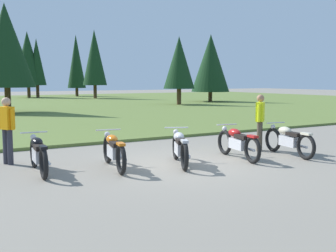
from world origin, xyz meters
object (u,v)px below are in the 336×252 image
object	(u,v)px
motorcycle_black	(38,154)
motorcycle_silver	(180,147)
motorcycle_orange	(114,150)
rider_with_back_turned	(7,127)
rider_in_hivis_vest	(260,119)
motorcycle_red	(238,142)
motorcycle_cream	(288,140)

from	to	relation	value
motorcycle_black	motorcycle_silver	world-z (taller)	same
motorcycle_orange	rider_with_back_turned	distance (m)	2.79
motorcycle_orange	motorcycle_silver	distance (m)	1.64
motorcycle_black	rider_with_back_turned	xyz separation A→B (m)	(-0.40, 1.39, 0.51)
motorcycle_black	rider_in_hivis_vest	distance (m)	6.40
rider_in_hivis_vest	motorcycle_silver	bearing A→B (deg)	-170.66
motorcycle_silver	rider_in_hivis_vest	distance (m)	3.21
motorcycle_silver	rider_in_hivis_vest	xyz separation A→B (m)	(3.13, 0.51, 0.51)
motorcycle_red	rider_in_hivis_vest	bearing A→B (deg)	24.79
motorcycle_black	motorcycle_cream	xyz separation A→B (m)	(6.53, -1.32, 0.00)
rider_with_back_turned	motorcycle_black	bearing A→B (deg)	-73.81
motorcycle_orange	motorcycle_cream	size ratio (longest dim) A/B	0.99
motorcycle_black	motorcycle_red	world-z (taller)	same
motorcycle_orange	rider_in_hivis_vest	distance (m)	4.75
motorcycle_orange	motorcycle_cream	world-z (taller)	same
motorcycle_silver	motorcycle_red	bearing A→B (deg)	-4.07
motorcycle_black	motorcycle_orange	distance (m)	1.71
motorcycle_silver	motorcycle_cream	xyz separation A→B (m)	(3.28, -0.47, 0.00)
motorcycle_orange	motorcycle_red	xyz separation A→B (m)	(3.34, -0.54, 0.00)
rider_in_hivis_vest	motorcycle_cream	bearing A→B (deg)	-81.15
motorcycle_orange	motorcycle_silver	bearing A→B (deg)	-14.73
motorcycle_silver	motorcycle_red	distance (m)	1.75
motorcycle_black	rider_in_hivis_vest	xyz separation A→B (m)	(6.37, -0.33, 0.51)
motorcycle_red	motorcycle_cream	xyz separation A→B (m)	(1.54, -0.35, 0.00)
motorcycle_red	motorcycle_cream	size ratio (longest dim) A/B	1.00
motorcycle_cream	rider_in_hivis_vest	distance (m)	1.12
motorcycle_black	motorcycle_orange	size ratio (longest dim) A/B	1.01
motorcycle_black	motorcycle_silver	bearing A→B (deg)	-14.61
motorcycle_black	motorcycle_cream	bearing A→B (deg)	-11.40
motorcycle_black	motorcycle_cream	world-z (taller)	same
motorcycle_orange	rider_with_back_turned	xyz separation A→B (m)	(-2.06, 1.82, 0.51)
motorcycle_black	motorcycle_cream	distance (m)	6.66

